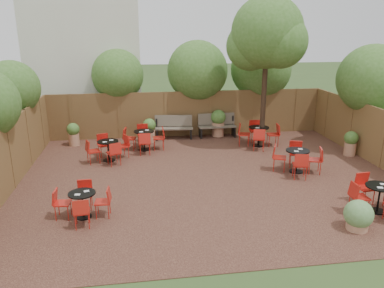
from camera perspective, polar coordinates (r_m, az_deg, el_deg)
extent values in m
plane|color=#354F23|center=(12.31, 2.65, -5.03)|extent=(80.00, 80.00, 0.00)
cube|color=#351B15|center=(12.31, 2.65, -4.99)|extent=(12.00, 10.00, 0.02)
cube|color=#4F341D|center=(16.73, -0.57, 4.57)|extent=(12.00, 0.08, 2.00)
cube|color=#4F341D|center=(12.35, -25.78, -1.78)|extent=(0.08, 10.00, 2.00)
cube|color=#4F341D|center=(14.35, 26.94, 0.54)|extent=(0.08, 10.00, 2.00)
cube|color=beige|center=(19.32, -15.69, 14.62)|extent=(5.00, 4.00, 8.00)
sphere|color=#396320|center=(14.98, -25.54, 7.61)|extent=(1.96, 1.96, 1.96)
sphere|color=#396320|center=(17.01, -11.14, 10.17)|extent=(2.24, 2.24, 2.24)
sphere|color=#396320|center=(17.10, 0.82, 10.97)|extent=(2.68, 2.68, 2.68)
sphere|color=#396320|center=(18.01, 10.36, 11.10)|extent=(2.77, 2.77, 2.77)
sphere|color=#396320|center=(15.97, 25.53, 8.81)|extent=(2.61, 2.61, 2.61)
cylinder|color=black|center=(15.21, 10.83, 8.24)|extent=(0.21, 0.21, 4.70)
sphere|color=#396320|center=(15.04, 11.29, 16.21)|extent=(2.72, 2.72, 2.72)
sphere|color=#396320|center=(15.28, 8.84, 14.40)|extent=(1.90, 1.90, 1.90)
sphere|color=#396320|center=(14.81, 13.25, 14.81)|extent=(1.98, 1.98, 1.98)
cube|color=brown|center=(16.34, -2.73, 2.38)|extent=(1.66, 0.65, 0.05)
cube|color=brown|center=(16.48, -2.82, 3.55)|extent=(1.62, 0.28, 0.49)
cube|color=black|center=(16.36, -5.28, 1.44)|extent=(0.11, 0.49, 0.43)
cube|color=black|center=(16.49, -0.18, 1.64)|extent=(0.11, 0.49, 0.43)
cube|color=brown|center=(16.63, 3.83, 2.65)|extent=(1.66, 0.53, 0.05)
cube|color=brown|center=(16.77, 3.69, 3.82)|extent=(1.65, 0.16, 0.50)
cube|color=black|center=(16.56, 1.28, 1.71)|extent=(0.08, 0.50, 0.44)
cube|color=black|center=(16.87, 6.29, 1.90)|extent=(0.08, 0.50, 0.44)
cylinder|color=black|center=(13.15, 15.40, -4.01)|extent=(0.45, 0.45, 0.03)
cylinder|color=black|center=(13.03, 15.52, -2.51)|extent=(0.05, 0.05, 0.72)
cylinder|color=black|center=(12.91, 15.65, -0.97)|extent=(0.78, 0.78, 0.03)
cube|color=white|center=(13.03, 16.01, -0.74)|extent=(0.17, 0.14, 0.02)
cube|color=white|center=(12.76, 15.46, -1.06)|extent=(0.17, 0.14, 0.02)
cylinder|color=black|center=(14.07, -12.39, -2.39)|extent=(0.44, 0.44, 0.03)
cylinder|color=black|center=(13.96, -12.49, -1.03)|extent=(0.05, 0.05, 0.70)
cylinder|color=black|center=(13.85, -12.58, 0.38)|extent=(0.75, 0.75, 0.03)
cube|color=white|center=(13.91, -12.08, 0.58)|extent=(0.17, 0.14, 0.01)
cube|color=white|center=(13.74, -13.03, 0.31)|extent=(0.17, 0.14, 0.01)
cylinder|color=black|center=(15.05, -7.17, -0.82)|extent=(0.45, 0.45, 0.03)
cylinder|color=black|center=(14.95, -7.22, 0.52)|extent=(0.05, 0.05, 0.72)
cylinder|color=black|center=(14.84, -7.28, 1.89)|extent=(0.79, 0.79, 0.03)
cube|color=white|center=(14.92, -6.81, 2.08)|extent=(0.15, 0.11, 0.02)
cube|color=white|center=(14.72, -7.67, 1.84)|extent=(0.15, 0.11, 0.02)
cylinder|color=black|center=(11.19, 26.09, -9.05)|extent=(0.43, 0.43, 0.03)
cylinder|color=black|center=(11.05, 26.33, -7.43)|extent=(0.05, 0.05, 0.69)
cylinder|color=black|center=(10.92, 26.57, -5.74)|extent=(0.74, 0.74, 0.03)
cube|color=white|center=(11.03, 26.86, -5.42)|extent=(0.14, 0.10, 0.01)
cube|color=white|center=(10.77, 26.50, -5.91)|extent=(0.14, 0.10, 0.01)
cylinder|color=black|center=(15.67, 9.93, -0.22)|extent=(0.47, 0.47, 0.03)
cylinder|color=black|center=(15.57, 10.00, 1.11)|extent=(0.05, 0.05, 0.74)
cylinder|color=black|center=(15.47, 10.07, 2.47)|extent=(0.81, 0.81, 0.03)
cube|color=white|center=(15.58, 10.42, 2.65)|extent=(0.16, 0.13, 0.02)
cube|color=white|center=(15.31, 9.84, 2.43)|extent=(0.16, 0.13, 0.02)
cylinder|color=black|center=(10.19, -15.98, -10.47)|extent=(0.40, 0.40, 0.03)
cylinder|color=black|center=(10.05, -16.13, -8.85)|extent=(0.05, 0.05, 0.63)
cylinder|color=black|center=(9.91, -16.29, -7.15)|extent=(0.69, 0.69, 0.03)
cube|color=white|center=(9.95, -15.62, -6.86)|extent=(0.13, 0.10, 0.01)
cube|color=white|center=(9.82, -16.90, -7.32)|extent=(0.13, 0.10, 0.01)
cylinder|color=#A77253|center=(16.05, -6.41, 1.26)|extent=(0.45, 0.45, 0.52)
sphere|color=#396320|center=(15.93, -6.46, 2.87)|extent=(0.55, 0.55, 0.55)
cylinder|color=#A77253|center=(16.83, 3.95, 2.24)|extent=(0.54, 0.54, 0.62)
sphere|color=#396320|center=(16.70, 3.98, 4.06)|extent=(0.64, 0.64, 0.64)
cylinder|color=#A77253|center=(16.19, -17.36, 0.65)|extent=(0.43, 0.43, 0.49)
sphere|color=#396320|center=(16.08, -17.50, 2.14)|extent=(0.51, 0.51, 0.51)
cylinder|color=#A77253|center=(15.44, 22.70, -0.70)|extent=(0.43, 0.43, 0.49)
sphere|color=#396320|center=(15.32, 22.88, 0.85)|extent=(0.51, 0.51, 0.51)
cylinder|color=#A77253|center=(10.04, 23.62, -11.10)|extent=(0.50, 0.50, 0.23)
sphere|color=#547F42|center=(9.92, 23.82, -9.64)|extent=(0.68, 0.68, 0.68)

